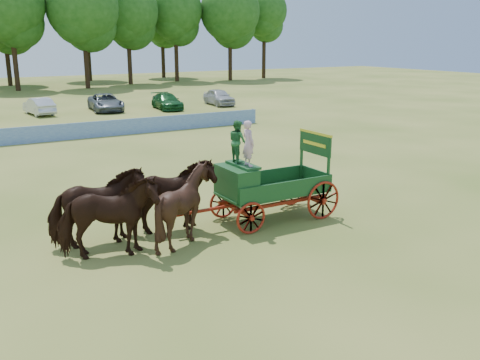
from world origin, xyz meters
The scene contains 7 objects.
ground centered at (0.00, 0.00, 0.00)m, with size 160.00×160.00×0.00m, color #9D9247.
horse_lead_left centered at (-5.37, -1.92, 1.23)m, with size 1.32×2.90×2.45m, color black.
horse_lead_right centered at (-5.37, -0.82, 1.23)m, with size 1.32×2.90×2.45m, color black.
horse_wheel_left centered at (-2.97, -1.92, 1.23)m, with size 1.98×2.23×2.46m, color black.
horse_wheel_right centered at (-2.97, -0.82, 1.23)m, with size 1.32×2.90×2.45m, color black.
farm_dray centered at (0.01, -1.35, 1.58)m, with size 6.00×2.00×3.67m.
sponsor_banner centered at (-1.00, 18.00, 0.53)m, with size 26.00×0.08×1.05m, color #1E47A3.
Camera 1 is at (-9.43, -16.48, 6.25)m, focal length 40.00 mm.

